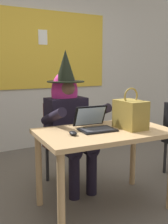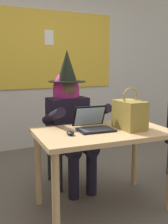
{
  "view_description": "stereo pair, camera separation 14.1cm",
  "coord_description": "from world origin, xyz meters",
  "px_view_note": "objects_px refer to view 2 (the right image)",
  "views": [
    {
      "loc": [
        -1.45,
        -2.0,
        1.32
      ],
      "look_at": [
        -0.17,
        0.28,
        0.86
      ],
      "focal_mm": 43.4,
      "sensor_mm": 36.0,
      "label": 1
    },
    {
      "loc": [
        -1.33,
        -2.07,
        1.32
      ],
      "look_at": [
        -0.17,
        0.28,
        0.86
      ],
      "focal_mm": 43.4,
      "sensor_mm": 36.0,
      "label": 2
    }
  ],
  "objects_px": {
    "person_costumed": "(70,114)",
    "computer_mouse": "(70,133)",
    "laptop": "(93,124)",
    "chair_at_desk": "(65,138)",
    "desk_main": "(103,142)",
    "handbag": "(130,114)"
  },
  "relations": [
    {
      "from": "chair_at_desk",
      "to": "handbag",
      "type": "relative_size",
      "value": 2.38
    },
    {
      "from": "desk_main",
      "to": "computer_mouse",
      "type": "relative_size",
      "value": 11.87
    },
    {
      "from": "desk_main",
      "to": "chair_at_desk",
      "type": "bearing_deg",
      "value": 95.89
    },
    {
      "from": "person_costumed",
      "to": "computer_mouse",
      "type": "height_order",
      "value": "person_costumed"
    },
    {
      "from": "desk_main",
      "to": "laptop",
      "type": "xyz_separation_m",
      "value": [
        -0.06,
        0.08,
        0.15
      ]
    },
    {
      "from": "chair_at_desk",
      "to": "laptop",
      "type": "height_order",
      "value": "laptop"
    },
    {
      "from": "chair_at_desk",
      "to": "person_costumed",
      "type": "height_order",
      "value": "person_costumed"
    },
    {
      "from": "desk_main",
      "to": "person_costumed",
      "type": "xyz_separation_m",
      "value": [
        -0.07,
        0.59,
        0.16
      ]
    },
    {
      "from": "desk_main",
      "to": "person_costumed",
      "type": "distance_m",
      "value": 0.62
    },
    {
      "from": "person_costumed",
      "to": "computer_mouse",
      "type": "xyz_separation_m",
      "value": [
        -0.25,
        -0.6,
        -0.04
      ]
    },
    {
      "from": "person_costumed",
      "to": "chair_at_desk",
      "type": "bearing_deg",
      "value": -178.78
    },
    {
      "from": "chair_at_desk",
      "to": "computer_mouse",
      "type": "xyz_separation_m",
      "value": [
        -0.25,
        -0.73,
        0.25
      ]
    },
    {
      "from": "chair_at_desk",
      "to": "handbag",
      "type": "height_order",
      "value": "handbag"
    },
    {
      "from": "desk_main",
      "to": "laptop",
      "type": "height_order",
      "value": "laptop"
    },
    {
      "from": "person_costumed",
      "to": "handbag",
      "type": "bearing_deg",
      "value": 26.27
    },
    {
      "from": "handbag",
      "to": "desk_main",
      "type": "bearing_deg",
      "value": 168.71
    },
    {
      "from": "computer_mouse",
      "to": "desk_main",
      "type": "bearing_deg",
      "value": 9.63
    },
    {
      "from": "chair_at_desk",
      "to": "person_costumed",
      "type": "relative_size",
      "value": 0.61
    },
    {
      "from": "person_costumed",
      "to": "laptop",
      "type": "height_order",
      "value": "person_costumed"
    },
    {
      "from": "laptop",
      "to": "person_costumed",
      "type": "bearing_deg",
      "value": 96.06
    },
    {
      "from": "handbag",
      "to": "computer_mouse",
      "type": "bearing_deg",
      "value": 176.17
    },
    {
      "from": "chair_at_desk",
      "to": "laptop",
      "type": "xyz_separation_m",
      "value": [
        0.01,
        -0.64,
        0.28
      ]
    }
  ]
}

